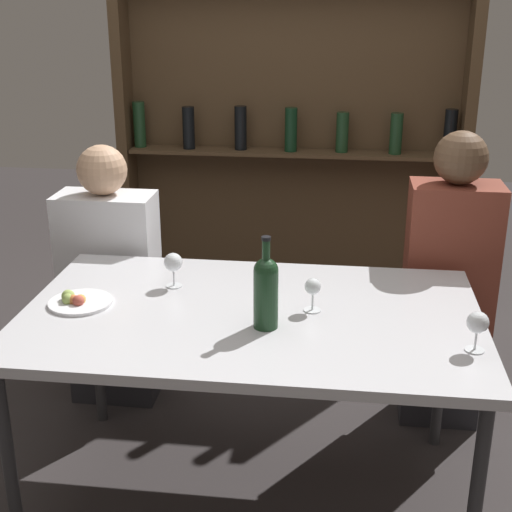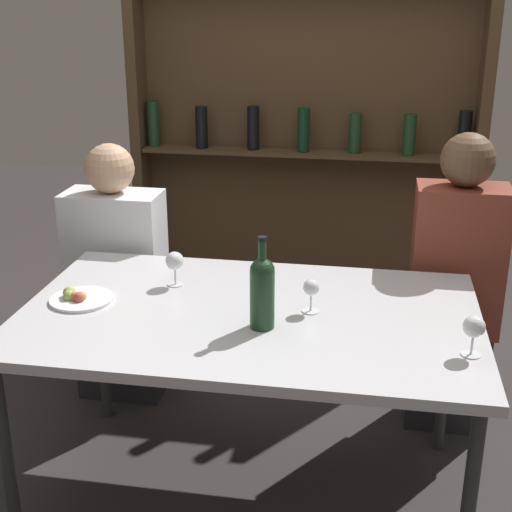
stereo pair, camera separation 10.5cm
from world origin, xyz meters
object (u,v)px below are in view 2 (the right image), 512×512
object	(u,v)px
wine_glass_1	(474,328)
wine_bottle	(262,289)
wine_glass_2	(175,262)
seated_person_left	(118,282)
seated_person_right	(454,293)
food_plate_0	(79,298)
wine_glass_0	(311,289)

from	to	relation	value
wine_glass_1	wine_bottle	bearing A→B (deg)	172.60
wine_glass_2	wine_bottle	bearing A→B (deg)	-38.35
wine_bottle	seated_person_left	bearing A→B (deg)	136.24
wine_bottle	seated_person_right	world-z (taller)	seated_person_right
wine_glass_1	food_plate_0	distance (m)	1.34
wine_glass_0	wine_glass_1	world-z (taller)	wine_glass_1
wine_glass_1	seated_person_left	distance (m)	1.68
wine_glass_0	food_plate_0	bearing A→B (deg)	-176.54
wine_glass_2	seated_person_left	xyz separation A→B (m)	(-0.40, 0.45, -0.29)
wine_bottle	seated_person_right	bearing A→B (deg)	47.40
wine_glass_1	wine_glass_2	world-z (taller)	wine_glass_2
food_plate_0	seated_person_right	xyz separation A→B (m)	(1.36, 0.65, -0.16)
wine_bottle	food_plate_0	bearing A→B (deg)	171.92
food_plate_0	seated_person_right	distance (m)	1.52
wine_glass_0	wine_glass_1	size ratio (longest dim) A/B	0.92
wine_bottle	wine_glass_1	xyz separation A→B (m)	(0.65, -0.08, -0.04)
wine_glass_1	seated_person_right	world-z (taller)	seated_person_right
wine_bottle	wine_glass_0	bearing A→B (deg)	45.04
wine_bottle	wine_glass_1	size ratio (longest dim) A/B	2.42
wine_glass_0	seated_person_left	world-z (taller)	seated_person_left
seated_person_left	wine_bottle	bearing A→B (deg)	-43.76
wine_glass_0	food_plate_0	distance (m)	0.82
food_plate_0	seated_person_left	xyz separation A→B (m)	(-0.11, 0.65, -0.21)
wine_glass_1	seated_person_left	size ratio (longest dim) A/B	0.11
wine_bottle	seated_person_left	world-z (taller)	seated_person_left
seated_person_right	seated_person_left	bearing A→B (deg)	180.00
wine_glass_0	seated_person_right	world-z (taller)	seated_person_right
wine_glass_2	food_plate_0	distance (m)	0.37
wine_glass_0	seated_person_left	xyz separation A→B (m)	(-0.93, 0.60, -0.28)
food_plate_0	seated_person_right	bearing A→B (deg)	25.62
wine_glass_0	food_plate_0	world-z (taller)	wine_glass_0
wine_glass_2	food_plate_0	size ratio (longest dim) A/B	0.58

